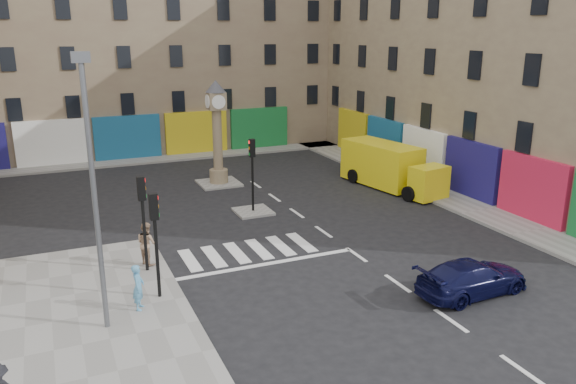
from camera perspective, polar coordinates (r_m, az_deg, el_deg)
ground at (r=22.87m, az=8.23°, el=-7.22°), size 120.00×120.00×0.00m
sidewalk_left at (r=18.09m, az=-20.15°, el=-14.53°), size 7.00×16.00×0.15m
sidewalk_right at (r=35.33m, az=11.79°, el=1.17°), size 2.60×30.00×0.15m
sidewalk_far at (r=41.56m, az=-12.96°, el=3.34°), size 32.00×2.40×0.15m
island_near at (r=28.78m, az=-3.56°, el=-1.98°), size 1.80×1.80×0.12m
island_far at (r=34.25m, az=-7.03°, el=0.90°), size 2.40×2.40×0.12m
building_right at (r=38.22m, az=20.48°, el=13.68°), size 10.00×30.00×16.00m
building_far at (r=46.30m, az=-15.07°, el=15.01°), size 32.00×10.00×17.00m
traffic_light_left_near at (r=19.26m, az=-13.35°, el=-3.66°), size 0.28×0.22×3.70m
traffic_light_left_far at (r=21.52m, az=-14.54°, el=-1.65°), size 0.28×0.22×3.70m
traffic_light_island at (r=28.09m, az=-3.65°, el=2.93°), size 0.28×0.22×3.70m
lamp_post at (r=17.09m, az=-19.20°, el=0.95°), size 0.50×0.25×8.30m
clock_pillar at (r=33.50m, az=-7.23°, el=6.66°), size 1.20×1.20×6.10m
navy_sedan at (r=21.00m, az=18.21°, el=-8.25°), size 4.38×1.99×1.24m
yellow_van at (r=33.52m, az=10.26°, el=2.54°), size 3.30×7.23×2.54m
pedestrian_blue at (r=19.21m, az=-14.96°, el=-9.31°), size 0.55×0.66×1.56m
pedestrian_tan at (r=22.64m, az=-14.16°, el=-5.06°), size 0.94×1.03×1.71m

